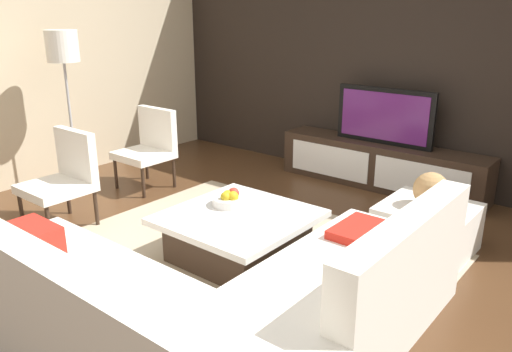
% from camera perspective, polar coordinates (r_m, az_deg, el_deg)
% --- Properties ---
extents(ground_plane, '(14.00, 14.00, 0.00)m').
position_cam_1_polar(ground_plane, '(3.99, -1.80, -10.15)').
color(ground_plane, '#4C301C').
extents(feature_wall_back, '(6.40, 0.12, 2.80)m').
position_cam_1_polar(feature_wall_back, '(5.84, 16.06, 12.71)').
color(feature_wall_back, black).
rests_on(feature_wall_back, ground).
extents(side_wall_left, '(0.12, 5.20, 2.80)m').
position_cam_1_polar(side_wall_left, '(6.22, -24.13, 12.15)').
color(side_wall_left, beige).
rests_on(side_wall_left, ground).
extents(area_rug, '(2.99, 2.69, 0.01)m').
position_cam_1_polar(area_rug, '(4.05, -2.89, -9.66)').
color(area_rug, tan).
rests_on(area_rug, ground).
extents(media_console, '(2.33, 0.44, 0.50)m').
position_cam_1_polar(media_console, '(5.78, 13.86, 1.18)').
color(media_console, '#332319').
rests_on(media_console, ground).
extents(television, '(1.10, 0.06, 0.61)m').
position_cam_1_polar(television, '(5.65, 14.29, 6.56)').
color(television, black).
rests_on(television, media_console).
extents(sectional_couch, '(2.47, 2.37, 0.81)m').
position_cam_1_polar(sectional_couch, '(2.99, -5.28, -14.58)').
color(sectional_couch, white).
rests_on(sectional_couch, ground).
extents(coffee_table, '(1.04, 1.06, 0.38)m').
position_cam_1_polar(coffee_table, '(4.03, -1.98, -6.68)').
color(coffee_table, '#332319').
rests_on(coffee_table, ground).
extents(accent_chair_near, '(0.54, 0.55, 0.87)m').
position_cam_1_polar(accent_chair_near, '(4.88, -20.74, 0.22)').
color(accent_chair_near, '#332319').
rests_on(accent_chair_near, ground).
extents(floor_lamp, '(0.33, 0.33, 1.70)m').
position_cam_1_polar(floor_lamp, '(5.71, -20.92, 12.52)').
color(floor_lamp, '#A5A5AA').
rests_on(floor_lamp, ground).
extents(ottoman, '(0.70, 0.70, 0.40)m').
position_cam_1_polar(ottoman, '(4.36, 18.66, -5.66)').
color(ottoman, white).
rests_on(ottoman, ground).
extents(fruit_bowl, '(0.28, 0.28, 0.13)m').
position_cam_1_polar(fruit_bowl, '(4.11, -2.96, -2.64)').
color(fruit_bowl, silver).
rests_on(fruit_bowl, coffee_table).
extents(accent_chair_far, '(0.55, 0.51, 0.87)m').
position_cam_1_polar(accent_chair_far, '(5.71, -11.88, 3.61)').
color(accent_chair_far, '#332319').
rests_on(accent_chair_far, ground).
extents(decorative_ball, '(0.28, 0.28, 0.28)m').
position_cam_1_polar(decorative_ball, '(4.24, 19.13, -1.46)').
color(decorative_ball, '#AD8451').
rests_on(decorative_ball, ottoman).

